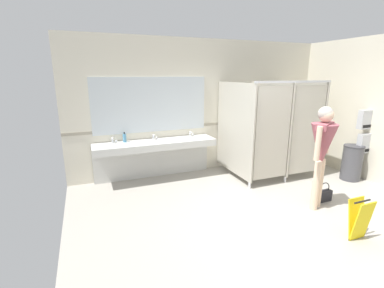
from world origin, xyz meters
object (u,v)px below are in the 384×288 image
object	(u,v)px
person_standing	(322,145)
paper_towel_dispenser_lower	(365,143)
handbag	(323,195)
paper_towel_dispenser_upper	(366,119)
trash_bin	(352,163)
soap_dispenser	(125,138)
wet_floor_sign	(360,219)

from	to	relation	value
person_standing	paper_towel_dispenser_lower	bearing A→B (deg)	18.87
paper_towel_dispenser_lower	handbag	distance (m)	1.80
paper_towel_dispenser_upper	paper_towel_dispenser_lower	bearing A→B (deg)	-90.00
paper_towel_dispenser_lower	trash_bin	xyz separation A→B (m)	(-0.23, 0.05, -0.41)
paper_towel_dispenser_lower	soap_dispenser	bearing A→B (deg)	159.82
soap_dispenser	person_standing	bearing A→B (deg)	-40.51
paper_towel_dispenser_lower	person_standing	world-z (taller)	person_standing
paper_towel_dispenser_upper	soap_dispenser	world-z (taller)	paper_towel_dispenser_upper
paper_towel_dispenser_upper	wet_floor_sign	size ratio (longest dim) A/B	0.68
handbag	soap_dispenser	size ratio (longest dim) A/B	1.69
trash_bin	wet_floor_sign	size ratio (longest dim) A/B	1.31
trash_bin	handbag	xyz separation A→B (m)	(-1.35, -0.57, -0.26)
paper_towel_dispenser_lower	handbag	xyz separation A→B (m)	(-1.59, -0.52, -0.67)
person_standing	handbag	size ratio (longest dim) A/B	4.83
handbag	trash_bin	bearing A→B (deg)	22.95
soap_dispenser	wet_floor_sign	xyz separation A→B (m)	(2.57, -3.26, -0.63)
person_standing	wet_floor_sign	distance (m)	1.21
paper_towel_dispenser_lower	person_standing	bearing A→B (deg)	-161.13
handbag	person_standing	bearing A→B (deg)	-158.24
paper_towel_dispenser_lower	trash_bin	bearing A→B (deg)	168.16
person_standing	trash_bin	bearing A→B (deg)	22.73
paper_towel_dispenser_upper	paper_towel_dispenser_lower	world-z (taller)	paper_towel_dispenser_upper
paper_towel_dispenser_upper	soap_dispenser	bearing A→B (deg)	160.34
paper_towel_dispenser_lower	wet_floor_sign	world-z (taller)	paper_towel_dispenser_lower
soap_dispenser	paper_towel_dispenser_lower	bearing A→B (deg)	-20.18
paper_towel_dispenser_lower	wet_floor_sign	size ratio (longest dim) A/B	0.71
trash_bin	wet_floor_sign	distance (m)	2.44
paper_towel_dispenser_lower	person_standing	size ratio (longest dim) A/B	0.24
trash_bin	soap_dispenser	world-z (taller)	soap_dispenser
paper_towel_dispenser_upper	trash_bin	distance (m)	0.93
paper_towel_dispenser_upper	soap_dispenser	size ratio (longest dim) A/B	1.86
trash_bin	paper_towel_dispenser_lower	bearing A→B (deg)	-11.84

